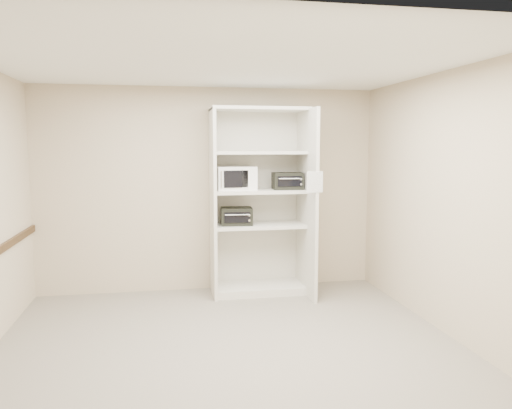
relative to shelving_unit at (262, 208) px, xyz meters
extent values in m
cube|color=slate|center=(-0.67, -1.70, -1.13)|extent=(4.50, 4.00, 0.01)
cube|color=white|center=(-0.67, -1.70, 1.57)|extent=(4.50, 4.00, 0.01)
cube|color=tan|center=(-0.67, 0.30, 0.22)|extent=(4.50, 0.02, 2.70)
cube|color=tan|center=(-0.67, -3.70, 0.22)|extent=(4.50, 0.02, 2.70)
cube|color=tan|center=(1.58, -1.70, 0.22)|extent=(0.02, 4.00, 2.70)
cube|color=beige|center=(-0.65, -0.02, 0.07)|extent=(0.04, 0.60, 2.40)
cube|color=beige|center=(0.55, -0.17, 0.07)|extent=(0.04, 0.90, 2.40)
cube|color=beige|center=(-0.05, 0.28, 0.07)|extent=(1.24, 0.02, 2.40)
cube|color=beige|center=(-0.05, 0.00, -1.08)|extent=(1.16, 0.56, 0.10)
cube|color=beige|center=(-0.05, 0.00, -0.23)|extent=(1.16, 0.56, 0.04)
cube|color=beige|center=(-0.05, 0.00, 0.22)|extent=(1.16, 0.56, 0.04)
cube|color=beige|center=(-0.05, 0.00, 0.72)|extent=(1.16, 0.56, 0.04)
cube|color=beige|center=(-0.05, 0.00, 1.27)|extent=(1.24, 0.60, 0.04)
cube|color=white|center=(-0.35, 0.04, 0.39)|extent=(0.53, 0.42, 0.30)
cube|color=black|center=(0.33, -0.04, 0.35)|extent=(0.39, 0.30, 0.22)
cube|color=black|center=(-0.34, -0.03, -0.10)|extent=(0.42, 0.33, 0.22)
cube|color=white|center=(0.52, -0.63, 0.38)|extent=(0.19, 0.01, 0.25)
camera|label=1|loc=(-1.26, -6.35, 0.81)|focal=35.00mm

